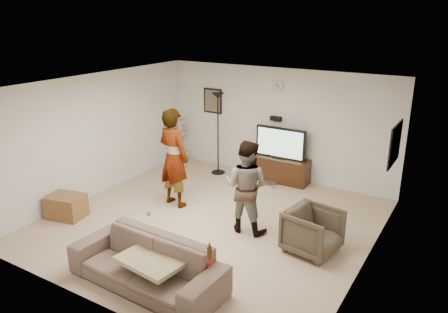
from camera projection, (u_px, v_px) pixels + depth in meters
The scene contains 24 objects.
floor at pixel (211, 222), 7.97m from camera, with size 5.50×5.50×0.02m, color tan.
ceiling at pixel (209, 84), 7.17m from camera, with size 5.50×5.50×0.02m, color white.
wall_back at pixel (277, 124), 9.80m from camera, with size 5.50×0.04×2.50m, color silver.
wall_front at pixel (88, 218), 5.35m from camera, with size 5.50×0.04×2.50m, color silver.
wall_left at pixel (98, 135), 8.93m from camera, with size 0.04×5.50×2.50m, color silver.
wall_right at pixel (371, 189), 6.21m from camera, with size 0.04×5.50×2.50m, color silver.
wall_clock at pixel (278, 86), 9.51m from camera, with size 0.26×0.26×0.04m, color white.
wall_speaker at pixel (276, 119), 9.71m from camera, with size 0.25×0.10×0.10m, color black.
picture_back at pixel (213, 101), 10.51m from camera, with size 0.42×0.03×0.52m, color brown.
picture_right at pixel (395, 144), 7.44m from camera, with size 0.03×0.78×0.62m, color #E49969.
tv_stand at pixel (279, 169), 9.80m from camera, with size 1.33×0.45×0.55m, color black.
console_box at pixel (267, 184), 9.62m from camera, with size 0.40×0.30×0.07m, color silver.
tv at pixel (281, 143), 9.60m from camera, with size 1.16×0.08×0.69m, color black.
tv_screen at pixel (280, 143), 9.57m from camera, with size 1.07×0.01×0.61m, color #1AE867.
floor_lamp at pixel (218, 134), 10.08m from camera, with size 0.32×0.32×1.91m, color black.
cat_tree at pixel (179, 140), 11.02m from camera, with size 0.35×0.35×1.10m, color tan.
person_left at pixel (174, 158), 8.40m from camera, with size 0.71×0.47×1.95m, color #93949A.
person_right at pixel (246, 187), 7.43m from camera, with size 0.79×0.62×1.64m, color navy.
sofa at pixel (147, 264), 6.04m from camera, with size 2.28×0.89×0.67m, color brown.
throw_blanket at pixel (154, 259), 5.94m from camera, with size 0.90×0.70×0.06m, color tan.
beer_bottle at pixel (210, 256), 5.38m from camera, with size 0.06×0.06×0.25m, color #452408.
armchair at pixel (313, 231), 6.88m from camera, with size 0.77×0.79×0.72m, color #3B3328.
side_table at pixel (66, 206), 8.09m from camera, with size 0.65×0.49×0.43m, color brown.
toy_ball at pixel (149, 213), 8.22m from camera, with size 0.08×0.08×0.08m, color #188871.
Camera 1 is at (3.95, -6.00, 3.66)m, focal length 34.97 mm.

